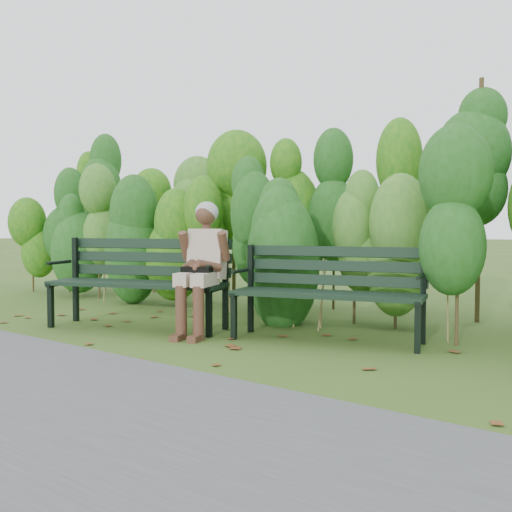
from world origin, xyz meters
The scene contains 6 objects.
ground centered at (0.00, 0.00, 0.00)m, with size 80.00×80.00×0.00m, color #38521C.
hedge_band centered at (0.00, 1.86, 1.26)m, with size 11.04×1.67×2.42m.
leaf_litter centered at (0.29, -0.29, 0.00)m, with size 5.99×2.16×0.01m.
bench_left centered at (-1.27, 0.09, 0.53)m, with size 1.89×1.17×0.90m.
bench_right centered at (0.59, 0.67, 0.50)m, with size 1.77×1.00×0.84m.
seated_woman centered at (-0.51, 0.18, 0.72)m, with size 0.56×0.76×1.26m.
Camera 1 is at (3.35, -3.94, 1.04)m, focal length 42.00 mm.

